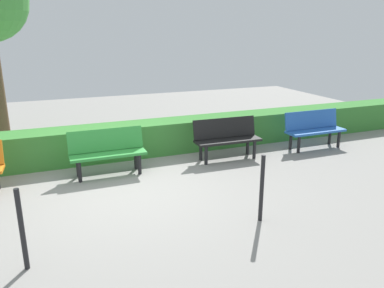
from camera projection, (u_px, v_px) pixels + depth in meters
name	position (u px, v px, depth m)	size (l,w,h in m)	color
ground_plane	(121.00, 189.00, 6.56)	(19.61, 19.61, 0.00)	gray
bench_blue	(314.00, 128.00, 8.76)	(1.44, 0.46, 0.86)	blue
bench_black	(227.00, 137.00, 8.01)	(1.43, 0.51, 0.86)	black
bench_green	(107.00, 150.00, 7.12)	(1.41, 0.47, 0.86)	#2D8C38
hedge_row	(153.00, 137.00, 8.43)	(15.61, 0.73, 0.71)	#387F33
railing_post_mid	(262.00, 188.00, 5.34)	(0.06, 0.06, 1.00)	black
railing_post_far	(22.00, 230.00, 4.23)	(0.06, 0.06, 1.00)	black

